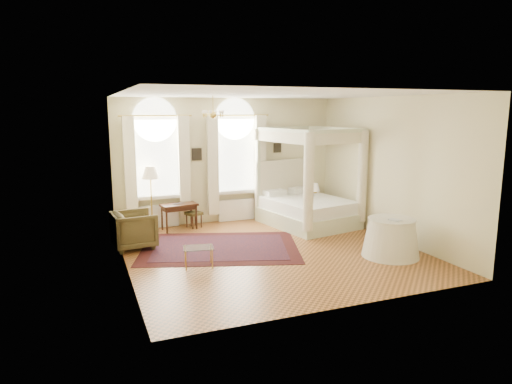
% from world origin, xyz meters
% --- Properties ---
extents(ground, '(6.00, 6.00, 0.00)m').
position_xyz_m(ground, '(0.00, 0.00, 0.00)').
color(ground, '#AF6932').
rests_on(ground, ground).
extents(room_walls, '(6.00, 6.00, 6.00)m').
position_xyz_m(room_walls, '(0.00, 0.00, 1.98)').
color(room_walls, beige).
rests_on(room_walls, ground).
extents(window_left, '(1.62, 0.27, 3.29)m').
position_xyz_m(window_left, '(-1.90, 2.87, 1.49)').
color(window_left, silver).
rests_on(window_left, room_walls).
extents(window_right, '(1.62, 0.27, 3.29)m').
position_xyz_m(window_right, '(0.20, 2.87, 1.49)').
color(window_right, silver).
rests_on(window_right, room_walls).
extents(chandelier, '(0.51, 0.45, 0.50)m').
position_xyz_m(chandelier, '(-0.90, 1.20, 2.91)').
color(chandelier, gold).
rests_on(chandelier, room_walls).
extents(wall_pictures, '(2.54, 0.03, 0.39)m').
position_xyz_m(wall_pictures, '(0.09, 2.97, 1.89)').
color(wall_pictures, black).
rests_on(wall_pictures, room_walls).
extents(canopy_bed, '(2.32, 2.66, 2.54)m').
position_xyz_m(canopy_bed, '(1.79, 1.75, 0.58)').
color(canopy_bed, beige).
rests_on(canopy_bed, ground).
extents(nightstand, '(0.49, 0.46, 0.57)m').
position_xyz_m(nightstand, '(2.48, 2.44, 0.28)').
color(nightstand, '#3B1F10').
rests_on(nightstand, ground).
extents(nightstand_lamp, '(0.27, 0.27, 0.40)m').
position_xyz_m(nightstand_lamp, '(2.38, 2.47, 0.83)').
color(nightstand_lamp, gold).
rests_on(nightstand_lamp, nightstand).
extents(writing_desk, '(0.95, 0.59, 0.67)m').
position_xyz_m(writing_desk, '(-1.46, 2.49, 0.57)').
color(writing_desk, '#3B1F10').
rests_on(writing_desk, ground).
extents(laptop, '(0.33, 0.25, 0.02)m').
position_xyz_m(laptop, '(-1.48, 2.50, 0.68)').
color(laptop, black).
rests_on(laptop, writing_desk).
extents(stool, '(0.46, 0.46, 0.41)m').
position_xyz_m(stool, '(-1.06, 2.58, 0.34)').
color(stool, '#423A1C').
rests_on(stool, ground).
extents(armchair, '(0.98, 0.95, 0.82)m').
position_xyz_m(armchair, '(-2.70, 1.32, 0.41)').
color(armchair, '#41371C').
rests_on(armchair, ground).
extents(coffee_table, '(0.64, 0.50, 0.39)m').
position_xyz_m(coffee_table, '(-1.70, -0.39, 0.35)').
color(coffee_table, silver).
rests_on(coffee_table, ground).
extents(floor_lamp, '(0.42, 0.42, 1.62)m').
position_xyz_m(floor_lamp, '(-2.11, 2.68, 1.39)').
color(floor_lamp, gold).
rests_on(floor_lamp, ground).
extents(oriental_rug, '(3.98, 3.37, 0.01)m').
position_xyz_m(oriental_rug, '(-0.95, 0.64, 0.01)').
color(oriental_rug, '#3B0E0E').
rests_on(oriental_rug, ground).
extents(side_table, '(1.17, 1.17, 0.80)m').
position_xyz_m(side_table, '(2.17, -1.20, 0.39)').
color(side_table, white).
rests_on(side_table, ground).
extents(book, '(0.24, 0.28, 0.02)m').
position_xyz_m(book, '(2.04, -1.39, 0.81)').
color(book, black).
rests_on(book, side_table).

